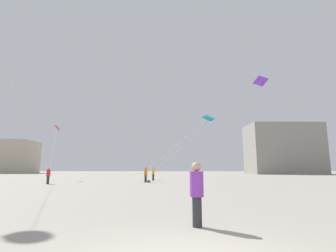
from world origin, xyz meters
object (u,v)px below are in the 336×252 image
(kite_crimson_diamond, at_px, (57,128))
(building_centre_hall, at_px, (283,149))
(person_in_red, at_px, (48,175))
(handbag_beside_flyer, at_px, (149,181))
(kite_violet_delta, at_px, (259,83))
(building_left_hall, at_px, (2,157))
(person_in_orange, at_px, (146,174))
(person_in_purple, at_px, (197,191))
(person_in_yellow, at_px, (153,173))
(kite_cyan_delta, at_px, (207,119))

(kite_crimson_diamond, distance_m, building_centre_hall, 63.29)
(person_in_red, relative_size, handbag_beside_flyer, 5.32)
(kite_violet_delta, bearing_deg, kite_crimson_diamond, 172.64)
(building_left_hall, distance_m, handbag_beside_flyer, 78.87)
(kite_violet_delta, height_order, building_centre_hall, building_centre_hall)
(person_in_orange, xyz_separation_m, person_in_purple, (2.92, -22.61, -0.03))
(person_in_orange, relative_size, building_centre_hall, 0.09)
(kite_crimson_diamond, relative_size, handbag_beside_flyer, 35.69)
(person_in_red, relative_size, person_in_purple, 0.98)
(kite_crimson_diamond, height_order, building_left_hall, building_left_hall)
(kite_violet_delta, bearing_deg, person_in_red, -164.43)
(person_in_orange, distance_m, kite_violet_delta, 19.85)
(person_in_orange, relative_size, person_in_yellow, 0.99)
(person_in_purple, height_order, building_centre_hall, building_centre_hall)
(person_in_yellow, bearing_deg, building_left_hall, 47.08)
(kite_violet_delta, height_order, building_left_hall, kite_violet_delta)
(kite_crimson_diamond, relative_size, building_centre_hall, 0.57)
(person_in_yellow, bearing_deg, kite_cyan_delta, -149.72)
(person_in_red, bearing_deg, kite_cyan_delta, -175.15)
(handbag_beside_flyer, bearing_deg, person_in_red, -161.57)
(kite_violet_delta, xyz_separation_m, handbag_beside_flyer, (-14.84, -3.59, -13.11))
(kite_cyan_delta, relative_size, handbag_beside_flyer, 21.94)
(kite_cyan_delta, bearing_deg, person_in_orange, 137.72)
(kite_crimson_diamond, height_order, kite_violet_delta, kite_violet_delta)
(person_in_orange, distance_m, handbag_beside_flyer, 0.94)
(person_in_purple, bearing_deg, kite_crimson_diamond, 41.14)
(building_centre_hall, bearing_deg, building_left_hall, 171.56)
(person_in_yellow, distance_m, kite_violet_delta, 19.00)
(kite_violet_delta, relative_size, building_centre_hall, 0.77)
(handbag_beside_flyer, bearing_deg, person_in_yellow, 85.78)
(building_centre_hall, bearing_deg, kite_violet_delta, -118.30)
(person_in_yellow, height_order, building_left_hall, building_left_hall)
(kite_crimson_diamond, distance_m, handbag_beside_flyer, 17.31)
(kite_violet_delta, relative_size, handbag_beside_flyer, 48.60)
(building_centre_hall, bearing_deg, person_in_orange, -129.76)
(person_in_purple, bearing_deg, person_in_orange, 19.81)
(kite_cyan_delta, relative_size, building_left_hall, 0.34)
(kite_cyan_delta, distance_m, building_centre_hall, 59.49)
(person_in_yellow, height_order, kite_cyan_delta, kite_cyan_delta)
(kite_violet_delta, bearing_deg, person_in_purple, -115.01)
(person_in_yellow, relative_size, building_left_hall, 0.09)
(kite_crimson_diamond, bearing_deg, person_in_yellow, -10.65)
(building_left_hall, relative_size, building_centre_hall, 1.03)
(person_in_orange, height_order, kite_violet_delta, kite_violet_delta)
(building_left_hall, bearing_deg, person_in_red, -55.12)
(person_in_orange, distance_m, person_in_red, 10.19)
(person_in_yellow, xyz_separation_m, kite_violet_delta, (14.50, -1.04, 12.23))
(building_left_hall, height_order, building_centre_hall, building_centre_hall)
(person_in_red, xyz_separation_m, person_in_purple, (12.58, -19.38, 0.02))
(person_in_red, distance_m, person_in_yellow, 13.06)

